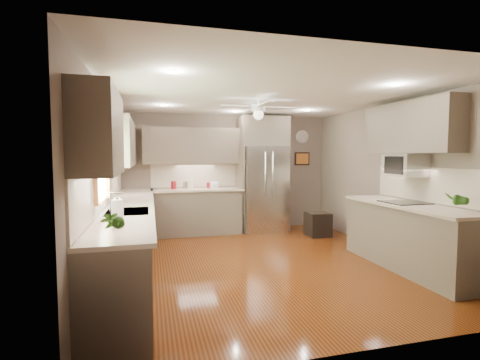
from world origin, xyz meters
name	(u,v)px	position (x,y,z in m)	size (l,w,h in m)	color
floor	(264,262)	(0.00, 0.00, 0.00)	(5.00, 5.00, 0.00)	#441709
ceiling	(265,96)	(0.00, 0.00, 2.50)	(5.00, 5.00, 0.00)	white
wall_back	(228,173)	(0.00, 2.50, 1.25)	(4.50, 4.50, 0.00)	#6C5E52
wall_front	(363,202)	(0.00, -2.50, 1.25)	(4.50, 4.50, 0.00)	#6C5E52
wall_left	(104,183)	(-2.25, 0.00, 1.25)	(5.00, 5.00, 0.00)	#6C5E52
wall_right	(393,178)	(2.25, 0.00, 1.25)	(5.00, 5.00, 0.00)	#6C5E52
canister_a	(174,185)	(-1.20, 2.24, 1.02)	(0.10, 0.10, 0.17)	maroon
canister_b	(186,185)	(-0.95, 2.25, 1.01)	(0.10, 0.10, 0.16)	silver
canister_c	(190,184)	(-0.86, 2.23, 1.03)	(0.12, 0.12, 0.19)	beige
canister_d	(208,185)	(-0.47, 2.26, 1.00)	(0.08, 0.08, 0.12)	maroon
soap_bottle	(117,201)	(-2.07, -0.20, 1.03)	(0.08, 0.09, 0.19)	white
potted_plant_left	(112,221)	(-1.95, -2.02, 1.10)	(0.17, 0.11, 0.32)	#285718
potted_plant_right	(455,200)	(1.91, -1.55, 1.09)	(0.17, 0.13, 0.30)	#285718
bowl	(215,187)	(-0.34, 2.23, 0.97)	(0.23, 0.23, 0.06)	beige
left_run	(129,236)	(-1.95, 0.15, 0.48)	(0.65, 4.70, 1.45)	brown
back_run	(197,210)	(-0.72, 2.20, 0.48)	(1.85, 0.65, 1.45)	brown
uppers	(207,140)	(-0.74, 0.71, 1.87)	(4.50, 4.70, 0.95)	brown
window	(101,162)	(-2.22, -0.50, 1.55)	(0.05, 1.12, 0.92)	#BFF2B2
sink	(127,214)	(-1.93, -0.50, 0.91)	(0.50, 0.70, 0.32)	silver
refrigerator	(263,176)	(0.70, 2.16, 1.19)	(1.06, 0.75, 2.45)	silver
right_run	(410,235)	(1.93, -0.80, 0.48)	(0.70, 2.20, 1.45)	brown
microwave	(405,165)	(2.03, -0.55, 1.48)	(0.43, 0.55, 0.34)	silver
ceiling_fan	(258,110)	(0.00, 0.30, 2.33)	(1.18, 1.18, 0.32)	white
recessed_lights	(254,100)	(-0.04, 0.40, 2.49)	(2.84, 3.14, 0.01)	white
wall_clock	(302,137)	(1.75, 2.48, 2.05)	(0.30, 0.03, 0.30)	white
framed_print	(302,159)	(1.75, 2.48, 1.55)	(0.36, 0.03, 0.30)	black
stool	(318,224)	(1.61, 1.39, 0.24)	(0.44, 0.44, 0.50)	black
paper_towel	(117,213)	(-1.96, -1.53, 1.08)	(0.11, 0.11, 0.28)	white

